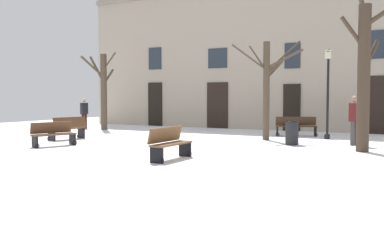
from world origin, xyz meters
The scene contains 13 objects.
ground_plane centered at (0.00, 0.00, 0.00)m, with size 34.29×34.29×0.00m, color white.
building_facade centered at (0.00, 8.79, 4.10)m, with size 21.43×0.60×8.10m.
tree_right_of_center centered at (-7.00, 4.60, 2.22)m, with size 2.10×1.58×4.14m.
tree_near_facade centered at (6.57, 1.20, 2.58)m, with size 1.93×1.13×5.23m.
tree_foreground centered at (2.61, 3.40, 2.23)m, with size 2.45×2.11×4.07m.
streetlamp centered at (4.71, 4.96, 2.31)m, with size 0.30×0.30×3.78m.
litter_bin centered at (4.01, 2.06, 0.44)m, with size 0.50×0.50×0.88m.
bench_facing_shops centered at (-4.73, -0.38, 0.47)m, with size 0.79×1.66×0.94m.
bench_near_lamp centered at (1.99, -3.29, 0.47)m, with size 0.51×1.69×0.92m.
bench_back_to_back_right centered at (3.18, 5.74, 0.46)m, with size 1.84×1.09×0.88m.
bench_back_to_back_left centered at (-3.45, -2.40, 0.43)m, with size 0.95×1.64×0.87m.
person_crossing_plaza centered at (-8.42, 4.66, 0.94)m, with size 0.32×0.43×1.70m.
person_by_shop_door centered at (6.07, 2.95, 1.02)m, with size 0.42×0.43×1.81m.
Camera 1 is at (8.34, -13.70, 1.77)m, focal length 40.57 mm.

